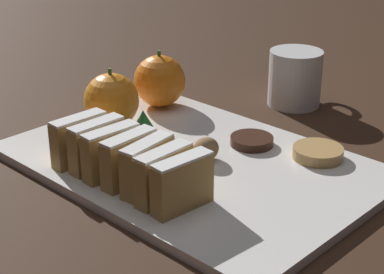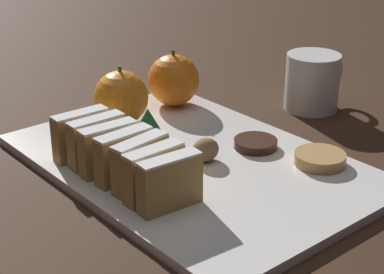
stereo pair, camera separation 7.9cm
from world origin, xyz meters
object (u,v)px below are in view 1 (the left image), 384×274
at_px(orange_far, 112,100).
at_px(chocolate_cookie, 252,141).
at_px(walnut, 206,149).
at_px(coffee_mug, 296,78).
at_px(orange_near, 160,81).

distance_m(orange_far, chocolate_cookie, 0.20).
distance_m(walnut, coffee_mug, 0.27).
height_order(orange_near, walnut, orange_near).
bearing_deg(walnut, orange_far, 92.60).
height_order(orange_near, coffee_mug, orange_near).
height_order(walnut, coffee_mug, coffee_mug).
distance_m(orange_far, coffee_mug, 0.30).
bearing_deg(coffee_mug, orange_far, 157.14).
xyz_separation_m(chocolate_cookie, coffee_mug, (0.19, 0.07, 0.03)).
height_order(orange_far, coffee_mug, orange_far).
bearing_deg(walnut, chocolate_cookie, -9.45).
height_order(orange_far, walnut, orange_far).
xyz_separation_m(orange_near, chocolate_cookie, (-0.02, -0.19, -0.03)).
distance_m(chocolate_cookie, coffee_mug, 0.20).
bearing_deg(chocolate_cookie, coffee_mug, 19.09).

